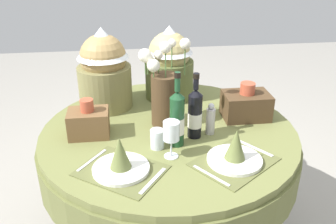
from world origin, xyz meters
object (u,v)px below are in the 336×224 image
(wine_glass_left, at_px, (171,132))
(wine_bottle_left, at_px, (195,113))
(dining_table, at_px, (169,152))
(gift_tub_back_left, at_px, (104,66))
(wine_bottle_centre, at_px, (177,118))
(woven_basket_side_left, at_px, (89,122))
(flower_vase, at_px, (164,91))
(gift_tub_back_centre, at_px, (169,60))
(woven_basket_side_right, at_px, (246,105))
(place_setting_left, at_px, (121,161))
(place_setting_right, at_px, (235,153))
(tumbler_near_left, at_px, (157,139))
(pepper_mill, at_px, (211,120))

(wine_glass_left, bearing_deg, wine_bottle_left, 50.85)
(dining_table, relative_size, gift_tub_back_left, 2.89)
(wine_bottle_centre, distance_m, woven_basket_side_left, 0.44)
(flower_vase, distance_m, wine_glass_left, 0.32)
(gift_tub_back_centre, bearing_deg, woven_basket_side_right, -41.98)
(place_setting_left, relative_size, place_setting_right, 1.00)
(place_setting_right, distance_m, gift_tub_back_centre, 0.79)
(wine_glass_left, bearing_deg, woven_basket_side_left, 146.95)
(tumbler_near_left, xyz_separation_m, woven_basket_side_left, (-0.32, 0.16, 0.03))
(gift_tub_back_left, bearing_deg, woven_basket_side_right, -17.90)
(place_setting_right, relative_size, gift_tub_back_centre, 0.99)
(place_setting_right, relative_size, pepper_mill, 2.61)
(wine_bottle_left, distance_m, pepper_mill, 0.10)
(dining_table, relative_size, place_setting_right, 3.08)
(woven_basket_side_left, bearing_deg, pepper_mill, -5.47)
(woven_basket_side_right, bearing_deg, wine_bottle_left, -151.49)
(gift_tub_back_left, xyz_separation_m, woven_basket_side_right, (0.75, -0.24, -0.17))
(wine_bottle_centre, relative_size, wine_glass_left, 2.07)
(flower_vase, bearing_deg, woven_basket_side_right, 2.24)
(wine_bottle_centre, relative_size, woven_basket_side_right, 1.48)
(wine_bottle_centre, xyz_separation_m, gift_tub_back_left, (-0.34, 0.48, 0.10))
(wine_glass_left, height_order, tumbler_near_left, wine_glass_left)
(wine_bottle_centre, relative_size, woven_basket_side_left, 1.84)
(woven_basket_side_left, xyz_separation_m, woven_basket_side_right, (0.82, 0.09, 0.00))
(dining_table, relative_size, tumbler_near_left, 14.34)
(place_setting_right, bearing_deg, wine_glass_left, 163.82)
(gift_tub_back_left, bearing_deg, tumbler_near_left, -63.61)
(woven_basket_side_right, bearing_deg, dining_table, -169.37)
(place_setting_left, xyz_separation_m, tumbler_near_left, (0.17, 0.17, -0.00))
(dining_table, bearing_deg, woven_basket_side_right, 10.63)
(flower_vase, relative_size, wine_bottle_centre, 1.26)
(woven_basket_side_right, bearing_deg, woven_basket_side_left, -173.49)
(pepper_mill, relative_size, gift_tub_back_centre, 0.38)
(flower_vase, distance_m, wine_bottle_centre, 0.23)
(dining_table, distance_m, gift_tub_back_centre, 0.56)
(wine_bottle_left, height_order, gift_tub_back_centre, gift_tub_back_centre)
(gift_tub_back_centre, height_order, woven_basket_side_right, gift_tub_back_centre)
(tumbler_near_left, height_order, woven_basket_side_left, woven_basket_side_left)
(wine_bottle_centre, relative_size, tumbler_near_left, 3.91)
(gift_tub_back_centre, bearing_deg, pepper_mill, -73.62)
(wine_bottle_left, height_order, wine_glass_left, wine_bottle_left)
(gift_tub_back_left, bearing_deg, wine_bottle_left, -43.31)
(place_setting_left, height_order, place_setting_right, same)
(gift_tub_back_centre, bearing_deg, place_setting_right, -75.72)
(place_setting_left, bearing_deg, wine_glass_left, 20.66)
(wine_bottle_left, height_order, woven_basket_side_right, wine_bottle_left)
(place_setting_right, distance_m, pepper_mill, 0.27)
(place_setting_left, relative_size, wine_bottle_left, 1.31)
(dining_table, xyz_separation_m, pepper_mill, (0.20, -0.07, 0.22))
(wine_bottle_centre, bearing_deg, gift_tub_back_centre, 86.26)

